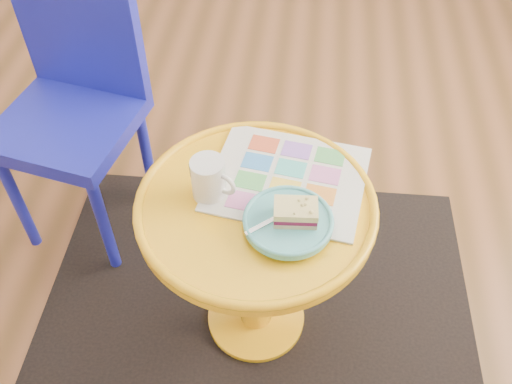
# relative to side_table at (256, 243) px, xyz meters

# --- Properties ---
(floor) EXTENTS (4.00, 4.00, 0.00)m
(floor) POSITION_rel_side_table_xyz_m (-0.44, 0.38, -0.39)
(floor) COLOR brown
(floor) RESTS_ON ground
(rug) EXTENTS (1.32, 1.12, 0.01)m
(rug) POSITION_rel_side_table_xyz_m (0.00, 0.00, -0.38)
(rug) COLOR black
(rug) RESTS_ON ground
(side_table) EXTENTS (0.57, 0.57, 0.54)m
(side_table) POSITION_rel_side_table_xyz_m (0.00, 0.00, 0.00)
(side_table) COLOR #FDAD15
(side_table) RESTS_ON ground
(chair) EXTENTS (0.45, 0.45, 0.85)m
(chair) POSITION_rel_side_table_xyz_m (-0.58, 0.40, 0.10)
(chair) COLOR #1A1EAC
(chair) RESTS_ON ground
(newspaper) EXTENTS (0.41, 0.36, 0.01)m
(newspaper) POSITION_rel_side_table_xyz_m (0.07, 0.08, 0.15)
(newspaper) COLOR silver
(newspaper) RESTS_ON side_table
(mug) EXTENTS (0.11, 0.08, 0.10)m
(mug) POSITION_rel_side_table_xyz_m (-0.11, 0.02, 0.21)
(mug) COLOR white
(mug) RESTS_ON side_table
(plate) EXTENTS (0.20, 0.20, 0.02)m
(plate) POSITION_rel_side_table_xyz_m (0.08, -0.06, 0.17)
(plate) COLOR #55B1B4
(plate) RESTS_ON newspaper
(cake_slice) EXTENTS (0.10, 0.07, 0.04)m
(cake_slice) POSITION_rel_side_table_xyz_m (0.09, -0.06, 0.20)
(cake_slice) COLOR #D3BC8C
(cake_slice) RESTS_ON plate
(fork) EXTENTS (0.12, 0.10, 0.00)m
(fork) POSITION_rel_side_table_xyz_m (0.05, -0.07, 0.18)
(fork) COLOR silver
(fork) RESTS_ON plate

